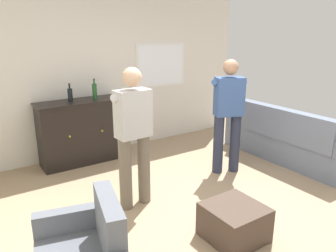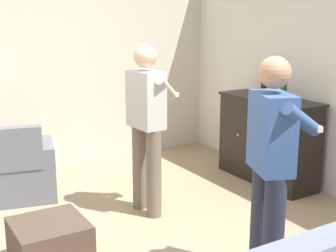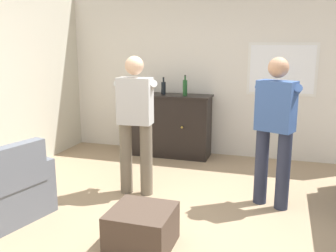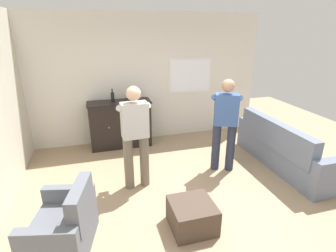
# 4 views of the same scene
# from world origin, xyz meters

# --- Properties ---
(wall_side_left) EXTENTS (0.12, 5.20, 2.80)m
(wall_side_left) POSITION_xyz_m (-2.66, 0.00, 1.40)
(wall_side_left) COLOR beige
(wall_side_left) RESTS_ON ground
(armchair) EXTENTS (0.82, 1.00, 0.85)m
(armchair) POSITION_xyz_m (-1.72, -0.45, 0.29)
(armchair) COLOR slate
(armchair) RESTS_ON ground
(sideboard_cabinet) EXTENTS (1.33, 0.49, 1.01)m
(sideboard_cabinet) POSITION_xyz_m (-0.76, 2.30, 0.51)
(sideboard_cabinet) COLOR black
(sideboard_cabinet) RESTS_ON ground
(bottle_wine_green) EXTENTS (0.07, 0.07, 0.33)m
(bottle_wine_green) POSITION_xyz_m (-0.51, 2.26, 1.14)
(bottle_wine_green) COLOR #1E4C23
(bottle_wine_green) RESTS_ON sideboard_cabinet
(bottle_liquor_amber) EXTENTS (0.07, 0.07, 0.28)m
(bottle_liquor_amber) POSITION_xyz_m (-0.88, 2.32, 1.12)
(bottle_liquor_amber) COLOR black
(bottle_liquor_amber) RESTS_ON sideboard_cabinet
(ottoman) EXTENTS (0.56, 0.56, 0.36)m
(ottoman) POSITION_xyz_m (-0.17, -0.53, 0.18)
(ottoman) COLOR #47382D
(ottoman) RESTS_ON ground
(person_standing_left) EXTENTS (0.56, 0.49, 1.68)m
(person_standing_left) POSITION_xyz_m (-0.69, 0.64, 0.94)
(person_standing_left) COLOR #6B6051
(person_standing_left) RESTS_ON ground
(person_standing_right) EXTENTS (0.52, 0.52, 1.68)m
(person_standing_right) POSITION_xyz_m (0.92, 0.75, 0.94)
(person_standing_right) COLOR #282D42
(person_standing_right) RESTS_ON ground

